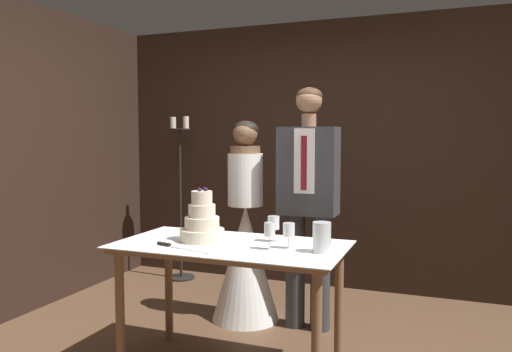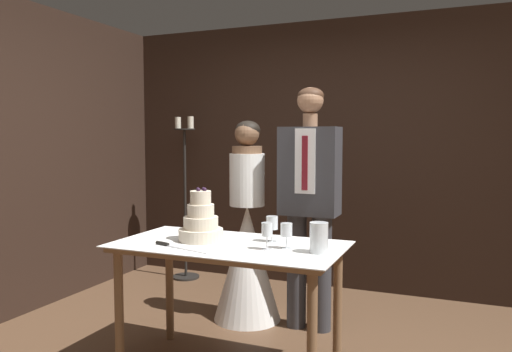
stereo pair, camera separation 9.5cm
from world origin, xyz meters
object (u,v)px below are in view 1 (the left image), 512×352
Objects in this scene: wine_glass_middle at (270,231)px; wine_glass_far at (274,224)px; hurricane_candle at (322,238)px; cake_knife at (173,246)px; candle_stand at (180,205)px; cake_table at (231,260)px; wine_glass_near at (289,230)px; bride at (245,248)px; groom at (308,196)px; tiered_cake at (202,223)px.

wine_glass_far reaches higher than wine_glass_middle.
wine_glass_far is 0.93× the size of hurricane_candle.
candle_stand is (-1.05, 1.93, -0.05)m from cake_knife.
cake_table is 0.61m from hurricane_candle.
cake_knife is at bearing -167.64° from hurricane_candle.
bride is (-0.63, 0.86, -0.33)m from wine_glass_near.
groom is (0.54, 1.08, 0.21)m from cake_knife.
wine_glass_middle is at bearing -12.29° from cake_table.
candle_stand is at bearing 141.84° from bride.
hurricane_candle reaches higher than wine_glass_far.
tiered_cake is 0.45m from wine_glass_far.
wine_glass_near is at bearing -82.47° from groom.
candle_stand reaches higher than wine_glass_near.
hurricane_candle reaches higher than cake_table.
candle_stand is at bearing 135.01° from wine_glass_far.
candle_stand is at bearing 123.51° from tiered_cake.
tiered_cake is 0.18× the size of groom.
wine_glass_middle is 0.09× the size of groom.
bride is (-0.84, 0.90, -0.31)m from hurricane_candle.
wine_glass_middle is (0.48, -0.08, -0.00)m from tiered_cake.
wine_glass_near is at bearing 170.08° from hurricane_candle.
wine_glass_near is 1.12m from bride.
wine_glass_far is at bearing -55.85° from bride.
wine_glass_far is 0.09× the size of groom.
bride is (-0.53, 0.93, -0.34)m from wine_glass_middle.
tiered_cake is at bearing 86.45° from cake_knife.
wine_glass_middle is at bearing -9.08° from tiered_cake.
wine_glass_middle is at bearing -173.68° from hurricane_candle.
bride is (-0.26, 0.87, -0.13)m from cake_table.
hurricane_candle is 2.58m from candle_stand.
groom reaches higher than cake_table.
groom reaches higher than wine_glass_near.
wine_glass_far is (0.43, 0.14, -0.00)m from tiered_cake.
hurricane_candle is at bearing -3.17° from tiered_cake.
groom is 1.09× the size of candle_stand.
wine_glass_middle is 0.22m from wine_glass_far.
cake_knife is 2.35× the size of hurricane_candle.
tiered_cake is 1.94× the size of hurricane_candle.
cake_knife is 2.19m from candle_stand.
wine_glass_middle is 0.31m from hurricane_candle.
bride is (-0.05, 0.85, -0.34)m from tiered_cake.
groom reaches higher than tiered_cake.
wine_glass_middle is at bearing -60.14° from bride.
wine_glass_near is at bearing -45.29° from wine_glass_far.
wine_glass_near is 2.41m from candle_stand.
wine_glass_near is at bearing 33.27° from cake_knife.
candle_stand is (-1.33, 1.71, 0.06)m from cake_table.
tiered_cake reaches higher than wine_glass_middle.
cake_table is 0.35m from wine_glass_middle.
cake_knife is (-0.07, -0.23, -0.10)m from tiered_cake.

